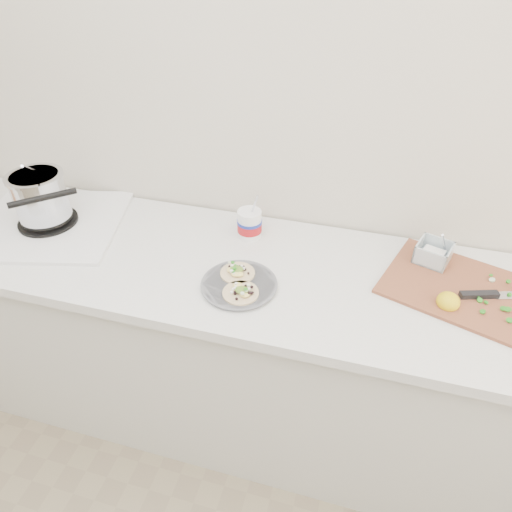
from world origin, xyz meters
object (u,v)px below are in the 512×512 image
(tub, at_px, (250,222))
(cutboard, at_px, (465,284))
(taco_plate, at_px, (239,283))
(stove, at_px, (44,206))

(tub, height_order, cutboard, tub)
(taco_plate, bearing_deg, tub, 99.00)
(taco_plate, height_order, tub, tub)
(taco_plate, bearing_deg, cutboard, 14.84)
(taco_plate, bearing_deg, stove, 169.80)
(stove, bearing_deg, tub, -3.56)
(stove, height_order, taco_plate, stove)
(stove, relative_size, tub, 3.12)
(cutboard, bearing_deg, stove, -160.02)
(stove, height_order, tub, stove)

